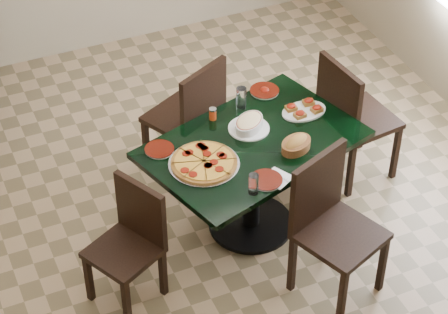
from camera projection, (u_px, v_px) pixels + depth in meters
name	position (u px, v px, depth m)	size (l,w,h in m)	color
floor	(204.00, 246.00, 5.99)	(5.50, 5.50, 0.00)	#937754
main_table	(252.00, 163.00, 5.78)	(1.58, 1.26, 0.75)	black
chair_far	(192.00, 113.00, 6.25)	(0.61, 0.61, 0.97)	black
chair_near	(330.00, 219.00, 5.38)	(0.60, 0.60, 1.00)	black
chair_right	(350.00, 114.00, 6.21)	(0.52, 0.52, 1.01)	black
chair_left	(131.00, 238.00, 5.39)	(0.53, 0.53, 0.84)	black
pepperoni_pizza	(204.00, 163.00, 5.48)	(0.45, 0.45, 0.04)	silver
lasagna_casserole	(249.00, 124.00, 5.74)	(0.29, 0.28, 0.09)	silver
bread_basket	(296.00, 144.00, 5.59)	(0.27, 0.24, 0.10)	brown
bruschetta_platter	(304.00, 109.00, 5.90)	(0.32, 0.23, 0.05)	silver
side_plate_near	(266.00, 180.00, 5.37)	(0.21, 0.21, 0.02)	silver
side_plate_far_r	(265.00, 91.00, 6.10)	(0.21, 0.21, 0.03)	silver
side_plate_far_l	(159.00, 149.00, 5.60)	(0.19, 0.19, 0.02)	silver
napkin_setting	(277.00, 178.00, 5.39)	(0.21, 0.21, 0.01)	silver
water_glass_a	(241.00, 98.00, 5.92)	(0.07, 0.07, 0.15)	white
water_glass_b	(254.00, 184.00, 5.25)	(0.06, 0.06, 0.14)	white
pepper_shaker	(213.00, 114.00, 5.83)	(0.05, 0.05, 0.09)	#B64713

